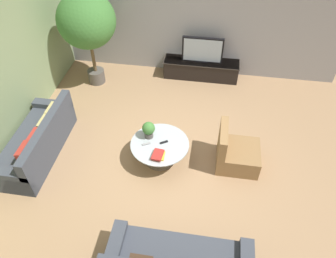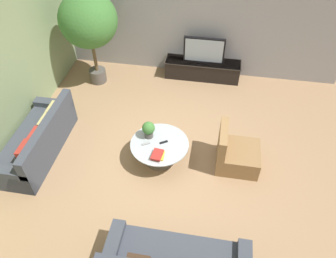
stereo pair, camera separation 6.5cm
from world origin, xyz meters
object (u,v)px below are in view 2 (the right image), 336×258
coffee_table (160,148)px  armchair_wicker (235,154)px  potted_plant_tabletop (149,129)px  television (204,50)px  couch_by_wall (38,141)px  potted_palm_tall (88,22)px  media_console (202,69)px

coffee_table → armchair_wicker: (1.45, 0.14, -0.04)m
armchair_wicker → potted_plant_tabletop: armchair_wicker is taller
potted_plant_tabletop → television: bearing=74.3°
couch_by_wall → coffee_table: bearing=94.6°
couch_by_wall → television: bearing=136.8°
potted_palm_tall → armchair_wicker: bearing=-32.4°
media_console → couch_by_wall: size_ratio=0.91×
couch_by_wall → media_console: bearing=136.9°
television → potted_palm_tall: potted_palm_tall is taller
media_console → potted_plant_tabletop: (-0.79, -2.82, 0.40)m
media_console → television: size_ratio=1.90×
television → couch_by_wall: television is taller
potted_palm_tall → potted_plant_tabletop: size_ratio=6.56×
television → couch_by_wall: 4.36m
media_console → television: 0.54m
media_console → potted_palm_tall: 3.01m
media_console → armchair_wicker: 2.97m
couch_by_wall → armchair_wicker: armchair_wicker is taller
armchair_wicker → potted_palm_tall: potted_palm_tall is taller
media_console → armchair_wicker: bearing=-72.5°
coffee_table → couch_by_wall: 2.42m
couch_by_wall → armchair_wicker: bearing=94.9°
potted_plant_tabletop → media_console: bearing=74.3°
television → potted_plant_tabletop: (-0.79, -2.81, -0.15)m
media_console → potted_palm_tall: bearing=-166.7°
media_console → coffee_table: media_console is taller
couch_by_wall → potted_plant_tabletop: size_ratio=6.01×
armchair_wicker → potted_palm_tall: size_ratio=0.38×
potted_palm_tall → potted_plant_tabletop: 3.01m
coffee_table → media_console: bearing=79.5°
television → potted_plant_tabletop: bearing=-105.7°
media_console → television: television is taller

